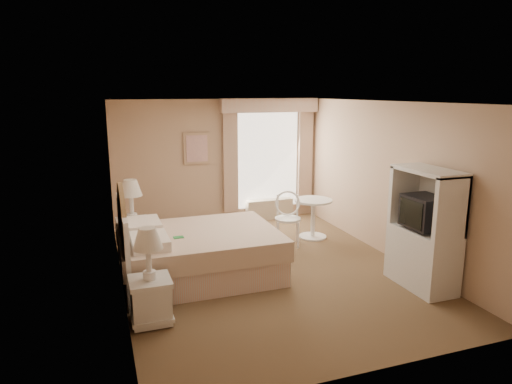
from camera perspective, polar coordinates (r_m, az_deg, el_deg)
name	(u,v)px	position (r m, az deg, el deg)	size (l,w,h in m)	color
room	(267,189)	(6.66, 1.37, 0.36)	(4.21, 5.51, 2.51)	brown
window	(269,156)	(9.46, 1.65, 4.54)	(2.05, 0.22, 2.51)	white
framed_art	(197,148)	(9.06, -7.41, 5.43)	(0.52, 0.04, 0.62)	tan
bed	(192,252)	(6.72, -8.03, -7.43)	(2.24, 1.77, 1.56)	#DCA68F
nightstand_near	(150,288)	(5.50, -13.08, -11.65)	(0.47, 0.47, 1.14)	white
nightstand_far	(133,227)	(7.78, -15.15, -4.24)	(0.51, 0.51, 1.24)	white
round_table	(313,212)	(8.42, 7.16, -2.51)	(0.68, 0.68, 0.72)	white
cafe_chair	(288,214)	(8.01, 3.98, -2.76)	(0.58, 0.58, 0.94)	white
armoire	(424,239)	(6.64, 20.24, -5.50)	(0.50, 0.99, 1.65)	white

